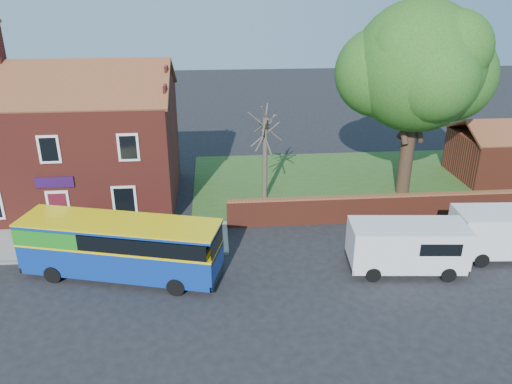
{
  "coord_description": "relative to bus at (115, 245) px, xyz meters",
  "views": [
    {
      "loc": [
        1.49,
        -17.67,
        12.57
      ],
      "look_at": [
        3.43,
        5.0,
        2.9
      ],
      "focal_mm": 35.0,
      "sensor_mm": 36.0,
      "label": 1
    }
  ],
  "objects": [
    {
      "name": "grass_strip",
      "position": [
        16.18,
        10.44,
        -1.55
      ],
      "size": [
        26.0,
        12.0,
        0.04
      ],
      "primitive_type": "cube",
      "color": "#426B28",
      "rests_on": "ground"
    },
    {
      "name": "ground",
      "position": [
        3.18,
        -2.56,
        -1.57
      ],
      "size": [
        120.0,
        120.0,
        0.0
      ],
      "primitive_type": "plane",
      "color": "black",
      "rests_on": "ground"
    },
    {
      "name": "large_tree",
      "position": [
        16.65,
        8.6,
        6.14
      ],
      "size": [
        9.66,
        7.64,
        11.78
      ],
      "color": "black",
      "rests_on": "ground"
    },
    {
      "name": "van_far",
      "position": [
        18.87,
        0.16,
        -0.23
      ],
      "size": [
        5.56,
        2.52,
        2.39
      ],
      "rotation": [
        0.0,
        0.0,
        -0.06
      ],
      "color": "silver",
      "rests_on": "ground"
    },
    {
      "name": "shop_building",
      "position": [
        -3.84,
        8.93,
        1.84
      ],
      "size": [
        12.3,
        8.13,
        10.5
      ],
      "color": "maroon",
      "rests_on": "ground"
    },
    {
      "name": "boundary_wall",
      "position": [
        16.18,
        4.44,
        -0.76
      ],
      "size": [
        22.0,
        0.38,
        1.6
      ],
      "color": "maroon",
      "rests_on": "ground"
    },
    {
      "name": "bare_tree",
      "position": [
        7.65,
        8.16,
        1.32
      ],
      "size": [
        2.12,
        2.52,
        5.64
      ],
      "color": "#4C4238",
      "rests_on": "ground"
    },
    {
      "name": "kerb",
      "position": [
        -3.82,
        1.44,
        -1.5
      ],
      "size": [
        18.0,
        0.15,
        0.14
      ],
      "primitive_type": "cube",
      "color": "slate",
      "rests_on": "ground"
    },
    {
      "name": "van_near",
      "position": [
        13.37,
        -0.68,
        -0.26
      ],
      "size": [
        5.47,
        2.57,
        2.33
      ],
      "rotation": [
        0.0,
        0.0,
        -0.09
      ],
      "color": "silver",
      "rests_on": "ground"
    },
    {
      "name": "pavement",
      "position": [
        -3.82,
        3.19,
        -1.51
      ],
      "size": [
        18.0,
        3.5,
        0.12
      ],
      "primitive_type": "cube",
      "color": "gray",
      "rests_on": "ground"
    },
    {
      "name": "bus",
      "position": [
        0.0,
        0.0,
        0.0
      ],
      "size": [
        9.31,
        4.53,
        2.76
      ],
      "rotation": [
        0.0,
        0.0,
        -0.26
      ],
      "color": "navy",
      "rests_on": "ground"
    }
  ]
}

